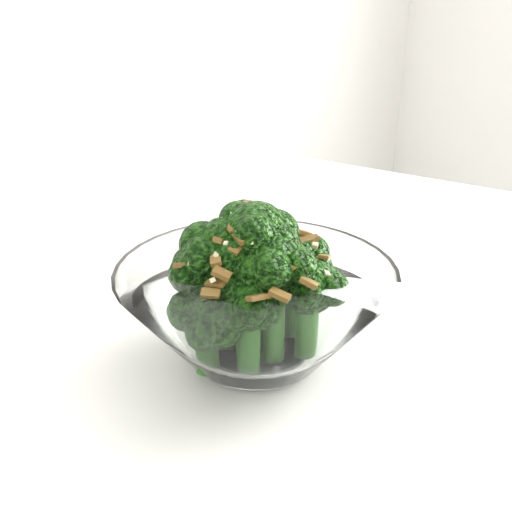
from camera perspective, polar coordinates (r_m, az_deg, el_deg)
table at (r=0.55m, az=7.86°, el=-16.15°), size 1.42×1.21×0.75m
broccoli_dish at (r=0.48m, az=-0.06°, el=-4.49°), size 0.23×0.23×0.14m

